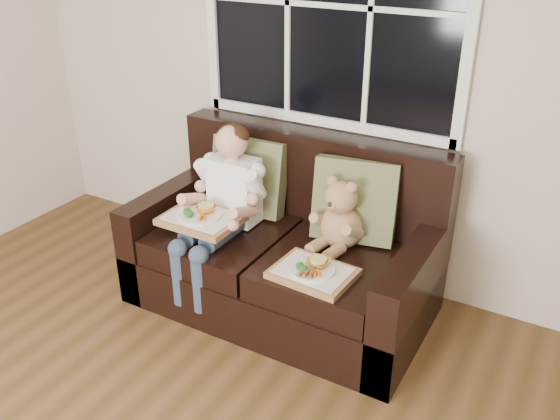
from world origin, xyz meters
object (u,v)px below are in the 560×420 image
Objects in this scene: child at (224,196)px; tray_right at (313,272)px; loveseat at (286,255)px; teddy_bear at (340,219)px; tray_left at (201,218)px.

tray_right is (0.67, -0.20, -0.18)m from child.
teddy_bear is at bearing 4.30° from loveseat.
child is 0.73m from tray_right.
loveseat reaches higher than teddy_bear.
loveseat is 4.03× the size of tray_right.
child is at bearing 69.92° from tray_left.
tray_right is (0.34, -0.32, 0.17)m from loveseat.
loveseat is 0.50m from tray_right.
tray_left is at bearing -110.28° from child.
tray_left is at bearing 179.67° from tray_right.
teddy_bear reaches higher than tray_right.
tray_left is (-0.06, -0.15, -0.08)m from child.
child is 0.18m from tray_left.
teddy_bear is 0.77m from tray_left.
child is 2.22× the size of teddy_bear.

